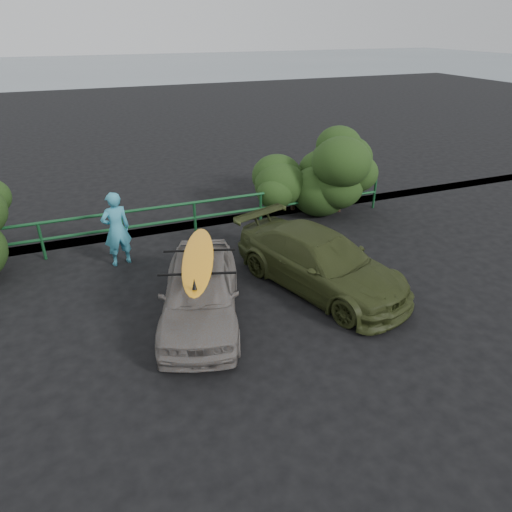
{
  "coord_description": "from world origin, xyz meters",
  "views": [
    {
      "loc": [
        -1.76,
        -6.72,
        5.48
      ],
      "look_at": [
        1.44,
        1.41,
        0.97
      ],
      "focal_mm": 32.0,
      "sensor_mm": 36.0,
      "label": 1
    }
  ],
  "objects_px": {
    "man": "(116,229)",
    "surfboard": "(198,259)",
    "guardrail": "(160,224)",
    "sedan": "(200,291)",
    "olive_vehicle": "(320,262)"
  },
  "relations": [
    {
      "from": "man",
      "to": "surfboard",
      "type": "distance_m",
      "value": 3.35
    },
    {
      "from": "guardrail",
      "to": "sedan",
      "type": "xyz_separation_m",
      "value": [
        0.06,
        -4.03,
        0.13
      ]
    },
    {
      "from": "guardrail",
      "to": "sedan",
      "type": "distance_m",
      "value": 4.03
    },
    {
      "from": "guardrail",
      "to": "olive_vehicle",
      "type": "xyz_separation_m",
      "value": [
        2.93,
        -3.78,
        0.12
      ]
    },
    {
      "from": "olive_vehicle",
      "to": "surfboard",
      "type": "bearing_deg",
      "value": 165.59
    },
    {
      "from": "olive_vehicle",
      "to": "man",
      "type": "distance_m",
      "value": 5.01
    },
    {
      "from": "olive_vehicle",
      "to": "sedan",
      "type": "bearing_deg",
      "value": 165.59
    },
    {
      "from": "guardrail",
      "to": "sedan",
      "type": "height_order",
      "value": "sedan"
    },
    {
      "from": "olive_vehicle",
      "to": "guardrail",
      "type": "bearing_deg",
      "value": 108.49
    },
    {
      "from": "guardrail",
      "to": "olive_vehicle",
      "type": "height_order",
      "value": "olive_vehicle"
    },
    {
      "from": "sedan",
      "to": "man",
      "type": "relative_size",
      "value": 2.01
    },
    {
      "from": "guardrail",
      "to": "olive_vehicle",
      "type": "distance_m",
      "value": 4.79
    },
    {
      "from": "guardrail",
      "to": "man",
      "type": "relative_size",
      "value": 7.38
    },
    {
      "from": "sedan",
      "to": "man",
      "type": "xyz_separation_m",
      "value": [
        -1.26,
        3.07,
        0.3
      ]
    },
    {
      "from": "guardrail",
      "to": "olive_vehicle",
      "type": "bearing_deg",
      "value": -52.25
    }
  ]
}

